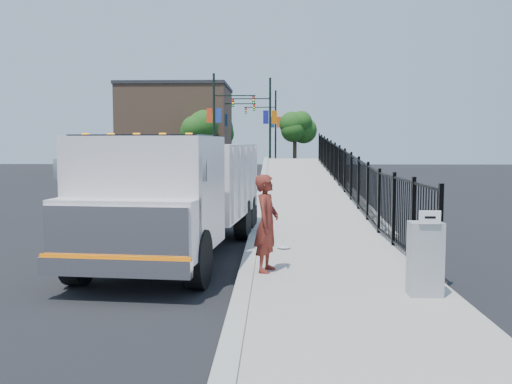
{
  "coord_description": "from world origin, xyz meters",
  "views": [
    {
      "loc": [
        0.55,
        -12.28,
        2.69
      ],
      "look_at": [
        0.09,
        2.0,
        1.46
      ],
      "focal_mm": 40.0,
      "sensor_mm": 36.0,
      "label": 1
    }
  ],
  "objects": [
    {
      "name": "truck",
      "position": [
        -1.73,
        1.03,
        1.62
      ],
      "size": [
        3.49,
        8.62,
        2.88
      ],
      "rotation": [
        0.0,
        0.0,
        -0.1
      ],
      "color": "black",
      "rests_on": "ground"
    },
    {
      "name": "utility_cabinet",
      "position": [
        3.1,
        -2.73,
        0.75
      ],
      "size": [
        0.55,
        0.4,
        1.25
      ],
      "primitive_type": "cube",
      "color": "gray",
      "rests_on": "sidewalk"
    },
    {
      "name": "light_pole_1",
      "position": [
        -0.1,
        34.76,
        4.36
      ],
      "size": [
        3.77,
        0.22,
        8.0
      ],
      "color": "black",
      "rests_on": "ground"
    },
    {
      "name": "ground",
      "position": [
        0.0,
        0.0,
        0.0
      ],
      "size": [
        120.0,
        120.0,
        0.0
      ],
      "primitive_type": "plane",
      "color": "black",
      "rests_on": "ground"
    },
    {
      "name": "light_pole_2",
      "position": [
        -4.05,
        40.75,
        4.36
      ],
      "size": [
        3.77,
        0.22,
        8.0
      ],
      "color": "black",
      "rests_on": "ground"
    },
    {
      "name": "worker",
      "position": [
        0.4,
        -1.01,
        1.09
      ],
      "size": [
        0.64,
        0.81,
        1.95
      ],
      "primitive_type": "imported",
      "rotation": [
        0.0,
        0.0,
        1.3
      ],
      "color": "maroon",
      "rests_on": "sidewalk"
    },
    {
      "name": "arrow_sign",
      "position": [
        3.1,
        -2.95,
        1.48
      ],
      "size": [
        0.35,
        0.04,
        0.22
      ],
      "primitive_type": "cube",
      "color": "white",
      "rests_on": "utility_cabinet"
    },
    {
      "name": "curb",
      "position": [
        0.0,
        -2.0,
        0.08
      ],
      "size": [
        0.3,
        12.0,
        0.16
      ],
      "primitive_type": "cube",
      "color": "#ADAAA3",
      "rests_on": "ground"
    },
    {
      "name": "sidewalk",
      "position": [
        1.93,
        -2.0,
        0.06
      ],
      "size": [
        3.55,
        12.0,
        0.12
      ],
      "primitive_type": "cube",
      "color": "#9E998E",
      "rests_on": "ground"
    },
    {
      "name": "iron_fence",
      "position": [
        3.55,
        12.0,
        0.9
      ],
      "size": [
        0.1,
        28.0,
        1.8
      ],
      "primitive_type": "cube",
      "color": "black",
      "rests_on": "ground"
    },
    {
      "name": "debris",
      "position": [
        0.79,
        1.45,
        0.16
      ],
      "size": [
        0.32,
        0.32,
        0.08
      ],
      "primitive_type": "ellipsoid",
      "color": "silver",
      "rests_on": "sidewalk"
    },
    {
      "name": "tree_0",
      "position": [
        -5.61,
        37.2,
        3.96
      ],
      "size": [
        2.82,
        2.82,
        5.41
      ],
      "color": "#382314",
      "rests_on": "ground"
    },
    {
      "name": "light_pole_0",
      "position": [
        -3.78,
        31.7,
        4.36
      ],
      "size": [
        3.77,
        0.22,
        8.0
      ],
      "color": "black",
      "rests_on": "ground"
    },
    {
      "name": "light_pole_3",
      "position": [
        0.38,
        46.05,
        4.36
      ],
      "size": [
        3.77,
        0.22,
        8.0
      ],
      "color": "black",
      "rests_on": "ground"
    },
    {
      "name": "tree_2",
      "position": [
        -5.5,
        49.53,
        3.97
      ],
      "size": [
        3.24,
        3.24,
        5.62
      ],
      "color": "#382314",
      "rests_on": "ground"
    },
    {
      "name": "ramp",
      "position": [
        2.12,
        16.0,
        0.0
      ],
      "size": [
        3.95,
        24.06,
        3.19
      ],
      "primitive_type": "cube",
      "rotation": [
        0.06,
        0.0,
        0.0
      ],
      "color": "#9E998E",
      "rests_on": "ground"
    },
    {
      "name": "building",
      "position": [
        -9.0,
        44.0,
        4.0
      ],
      "size": [
        10.0,
        10.0,
        8.0
      ],
      "primitive_type": "cube",
      "color": "#8C664C",
      "rests_on": "ground"
    },
    {
      "name": "tree_1",
      "position": [
        2.38,
        38.53,
        3.91
      ],
      "size": [
        2.19,
        2.19,
        5.09
      ],
      "color": "#382314",
      "rests_on": "ground"
    }
  ]
}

